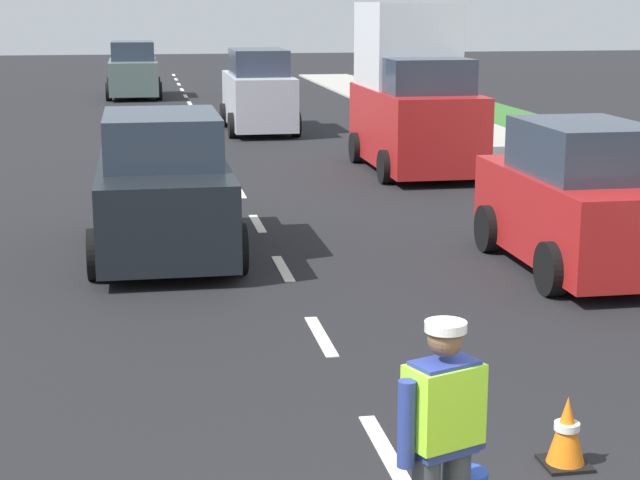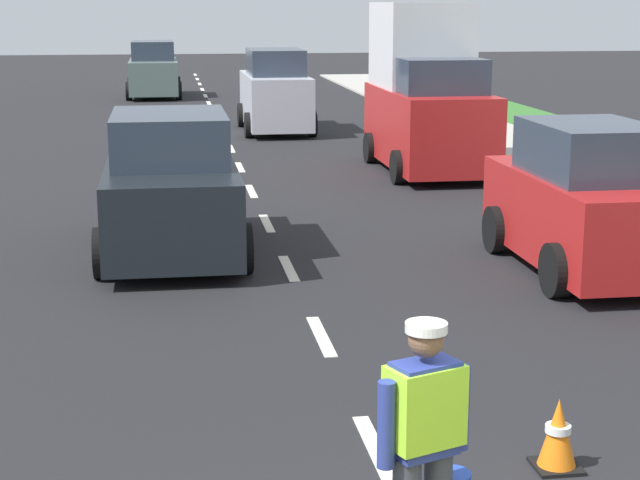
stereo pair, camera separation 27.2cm
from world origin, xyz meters
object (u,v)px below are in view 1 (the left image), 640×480
car_outgoing_far (258,94)px  car_oncoming_third (133,71)px  car_parked_curbside (579,202)px  road_worker (445,435)px  delivery_truck (413,95)px  traffic_cone_near (567,432)px  car_oncoming_lead (164,190)px

car_outgoing_far → car_oncoming_third: size_ratio=0.98×
car_outgoing_far → car_parked_curbside: car_outgoing_far is taller
car_outgoing_far → road_worker: bearing=-93.8°
road_worker → delivery_truck: delivery_truck is taller
traffic_cone_near → car_parked_curbside: 6.40m
traffic_cone_near → car_oncoming_lead: bearing=110.5°
road_worker → traffic_cone_near: road_worker is taller
car_parked_curbside → traffic_cone_near: bearing=-114.0°
delivery_truck → car_oncoming_third: delivery_truck is taller
car_outgoing_far → delivery_truck: bearing=-71.4°
car_outgoing_far → car_parked_curbside: (2.45, -16.10, -0.13)m
car_oncoming_lead → car_oncoming_third: (-0.39, 25.71, 0.04)m
car_oncoming_lead → car_oncoming_third: 25.71m
delivery_truck → car_outgoing_far: 7.75m
car_parked_curbside → car_oncoming_third: (-5.86, 27.59, 0.04)m
road_worker → delivery_truck: 16.44m
road_worker → car_parked_curbside: bearing=60.8°
road_worker → car_oncoming_third: (-1.87, 34.74, 0.04)m
car_oncoming_third → traffic_cone_near: bearing=-84.4°
car_parked_curbside → car_oncoming_lead: (-5.47, 1.88, 0.01)m
traffic_cone_near → car_oncoming_third: car_oncoming_third is taller
car_oncoming_lead → car_oncoming_third: car_oncoming_third is taller
car_outgoing_far → car_parked_curbside: bearing=-81.4°
road_worker → car_parked_curbside: 8.19m
delivery_truck → car_oncoming_third: 19.72m
car_parked_curbside → car_oncoming_lead: size_ratio=0.93×
traffic_cone_near → car_oncoming_third: 33.57m
road_worker → car_outgoing_far: 23.30m
road_worker → car_parked_curbside: car_parked_curbside is taller
delivery_truck → road_worker: bearing=-104.1°
traffic_cone_near → delivery_truck: (2.61, 14.59, 1.33)m
traffic_cone_near → car_parked_curbside: car_parked_curbside is taller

